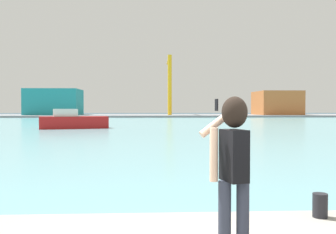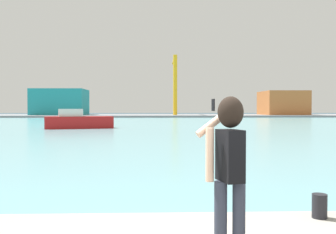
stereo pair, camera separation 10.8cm
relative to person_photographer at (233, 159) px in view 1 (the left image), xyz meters
The scene contains 9 objects.
ground_plane 49.74m from the person_photographer, 90.29° to the left, with size 220.00×220.00×0.00m, color #334751.
harbor_water 51.74m from the person_photographer, 90.28° to the left, with size 140.00×100.00×0.02m, color #6BA8B2.
far_shore_dock 91.72m from the person_photographer, 90.16° to the left, with size 140.00×20.00×0.48m, color gray.
person_photographer is the anchor object (origin of this frame).
harbor_bollard 2.28m from the person_photographer, 39.99° to the left, with size 0.22×0.22×0.35m, color black.
boat_moored 37.98m from the person_photographer, 104.05° to the left, with size 7.51×4.03×2.11m.
warehouse_left 96.13m from the person_photographer, 105.24° to the left, with size 13.06×10.61×6.53m, color teal.
warehouse_right 97.17m from the person_photographer, 70.62° to the left, with size 10.44×11.42×6.07m, color #B26633.
port_crane 90.38m from the person_photographer, 87.37° to the left, with size 1.00×11.99×14.89m.
Camera 1 is at (-0.65, -3.70, 2.25)m, focal length 39.89 mm.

